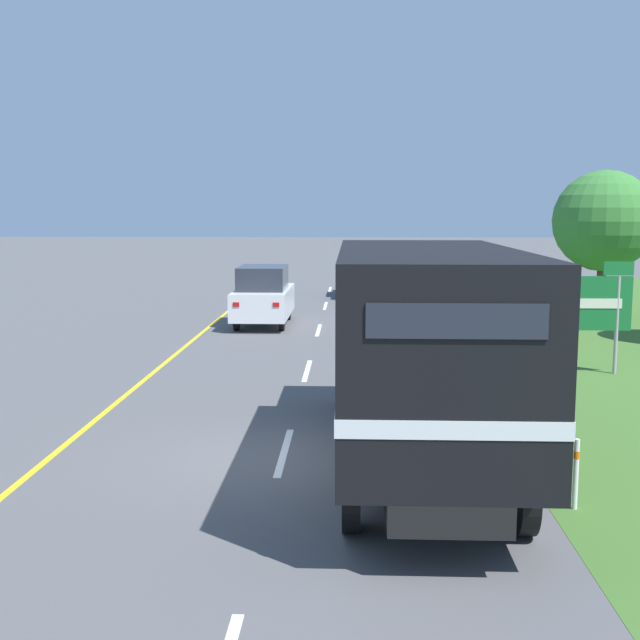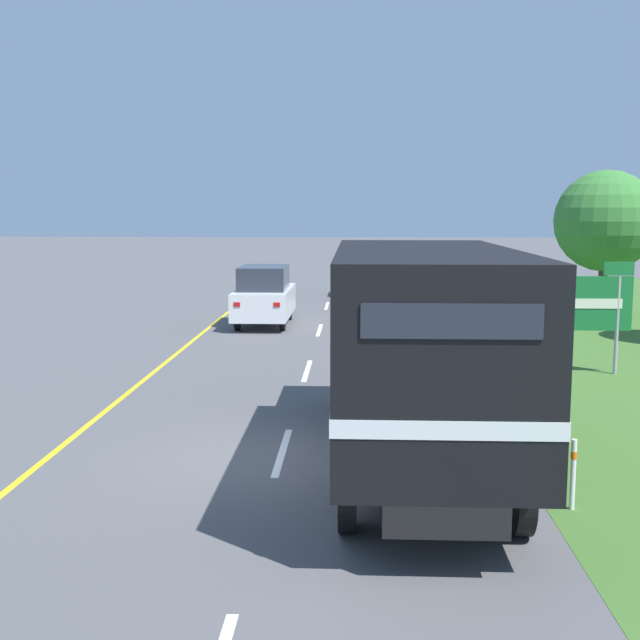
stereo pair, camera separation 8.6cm
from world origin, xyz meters
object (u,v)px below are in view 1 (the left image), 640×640
object	(u,v)px
lead_car_white	(263,296)
lead_car_blue_ahead	(365,274)
horse_trailer_truck	(422,344)
delineator_post	(576,472)
roadside_tree_mid	(604,221)
highway_sign	(587,305)

from	to	relation	value
lead_car_white	lead_car_blue_ahead	bearing A→B (deg)	69.13
lead_car_blue_ahead	horse_trailer_truck	bearing A→B (deg)	-88.84
delineator_post	horse_trailer_truck	bearing A→B (deg)	137.99
horse_trailer_truck	roadside_tree_mid	xyz separation A→B (m)	(7.95, 17.31, 1.57)
horse_trailer_truck	delineator_post	distance (m)	2.91
delineator_post	lead_car_white	bearing A→B (deg)	109.68
lead_car_white	roadside_tree_mid	world-z (taller)	roadside_tree_mid
highway_sign	delineator_post	world-z (taller)	highway_sign
lead_car_white	highway_sign	size ratio (longest dim) A/B	1.58
lead_car_blue_ahead	delineator_post	xyz separation A→B (m)	(2.38, -26.02, -0.47)
roadside_tree_mid	lead_car_white	bearing A→B (deg)	-168.89
horse_trailer_truck	roadside_tree_mid	distance (m)	19.11
highway_sign	horse_trailer_truck	bearing A→B (deg)	-122.20
lead_car_blue_ahead	roadside_tree_mid	bearing A→B (deg)	-39.71
lead_car_blue_ahead	roadside_tree_mid	distance (m)	11.25
horse_trailer_truck	roadside_tree_mid	world-z (taller)	roadside_tree_mid
roadside_tree_mid	delineator_post	world-z (taller)	roadside_tree_mid
lead_car_white	highway_sign	world-z (taller)	highway_sign
lead_car_blue_ahead	highway_sign	distance (m)	17.86
lead_car_blue_ahead	delineator_post	distance (m)	26.13
horse_trailer_truck	highway_sign	size ratio (longest dim) A/B	3.14
roadside_tree_mid	horse_trailer_truck	bearing A→B (deg)	-114.66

